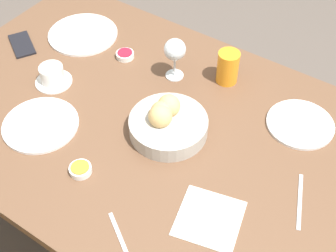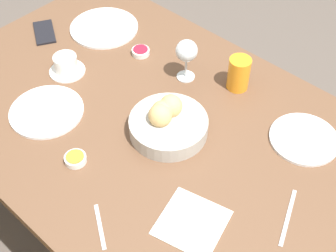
{
  "view_description": "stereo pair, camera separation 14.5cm",
  "coord_description": "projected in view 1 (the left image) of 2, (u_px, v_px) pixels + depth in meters",
  "views": [
    {
      "loc": [
        -0.64,
        0.82,
        1.82
      ],
      "look_at": [
        -0.09,
        0.0,
        0.75
      ],
      "focal_mm": 50.0,
      "sensor_mm": 36.0,
      "label": 1
    },
    {
      "loc": [
        -0.75,
        0.73,
        1.82
      ],
      "look_at": [
        -0.09,
        0.0,
        0.75
      ],
      "focal_mm": 50.0,
      "sensor_mm": 36.0,
      "label": 2
    }
  ],
  "objects": [
    {
      "name": "juice_glass",
      "position": [
        228.0,
        67.0,
        1.6
      ],
      "size": [
        0.08,
        0.08,
        0.12
      ],
      "color": "orange",
      "rests_on": "dining_table"
    },
    {
      "name": "bread_basket",
      "position": [
        167.0,
        123.0,
        1.45
      ],
      "size": [
        0.25,
        0.25,
        0.11
      ],
      "color": "#B2ADA3",
      "rests_on": "dining_table"
    },
    {
      "name": "cell_phone",
      "position": [
        22.0,
        44.0,
        1.78
      ],
      "size": [
        0.17,
        0.14,
        0.01
      ],
      "color": "black",
      "rests_on": "dining_table"
    },
    {
      "name": "dining_table",
      "position": [
        146.0,
        137.0,
        1.57
      ],
      "size": [
        1.55,
        1.01,
        0.72
      ],
      "color": "brown",
      "rests_on": "ground_plane"
    },
    {
      "name": "wine_glass",
      "position": [
        175.0,
        51.0,
        1.58
      ],
      "size": [
        0.08,
        0.08,
        0.16
      ],
      "color": "silver",
      "rests_on": "dining_table"
    },
    {
      "name": "coffee_cup",
      "position": [
        52.0,
        76.0,
        1.61
      ],
      "size": [
        0.13,
        0.13,
        0.07
      ],
      "color": "white",
      "rests_on": "dining_table"
    },
    {
      "name": "plate_near_right",
      "position": [
        83.0,
        34.0,
        1.82
      ],
      "size": [
        0.27,
        0.27,
        0.01
      ],
      "color": "white",
      "rests_on": "dining_table"
    },
    {
      "name": "spoon_coffee",
      "position": [
        119.0,
        234.0,
        1.23
      ],
      "size": [
        0.12,
        0.09,
        0.0
      ],
      "color": "#B7B7BC",
      "rests_on": "dining_table"
    },
    {
      "name": "ground_plane",
      "position": [
        151.0,
        233.0,
        2.04
      ],
      "size": [
        10.0,
        10.0,
        0.0
      ],
      "primitive_type": "plane",
      "color": "#564C44"
    },
    {
      "name": "jam_bowl_berry",
      "position": [
        125.0,
        55.0,
        1.72
      ],
      "size": [
        0.07,
        0.07,
        0.02
      ],
      "color": "white",
      "rests_on": "dining_table"
    },
    {
      "name": "jam_bowl_honey",
      "position": [
        80.0,
        169.0,
        1.36
      ],
      "size": [
        0.07,
        0.07,
        0.02
      ],
      "color": "white",
      "rests_on": "dining_table"
    },
    {
      "name": "plate_near_left",
      "position": [
        300.0,
        124.0,
        1.5
      ],
      "size": [
        0.22,
        0.22,
        0.01
      ],
      "color": "white",
      "rests_on": "dining_table"
    },
    {
      "name": "fork_silver",
      "position": [
        300.0,
        201.0,
        1.3
      ],
      "size": [
        0.08,
        0.18,
        0.0
      ],
      "color": "#B7B7BC",
      "rests_on": "dining_table"
    },
    {
      "name": "plate_far_center",
      "position": [
        41.0,
        125.0,
        1.49
      ],
      "size": [
        0.24,
        0.24,
        0.01
      ],
      "color": "white",
      "rests_on": "dining_table"
    },
    {
      "name": "napkin",
      "position": [
        209.0,
        218.0,
        1.26
      ],
      "size": [
        0.21,
        0.21,
        0.0
      ],
      "color": "silver",
      "rests_on": "dining_table"
    }
  ]
}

